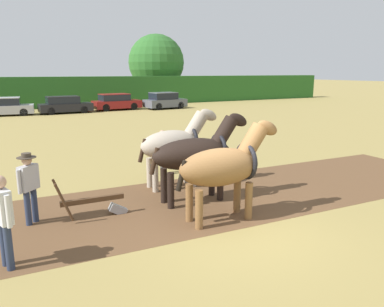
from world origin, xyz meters
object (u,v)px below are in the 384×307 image
(farmer_at_plow, at_px, (29,183))
(farmer_onlooker_left, at_px, (3,215))
(draft_horse_lead_left, at_px, (224,166))
(parked_car_center_right, at_px, (165,101))
(draft_horse_trail_left, at_px, (175,144))
(plow, at_px, (99,204))
(draft_horse_lead_right, at_px, (197,153))
(farmer_beside_team, at_px, (162,149))
(parked_car_center_left, at_px, (65,105))
(parked_car_center, at_px, (116,102))
(parked_car_left, at_px, (6,107))
(tree_center, at_px, (156,62))

(farmer_at_plow, bearing_deg, farmer_onlooker_left, -59.24)
(draft_horse_lead_left, xyz_separation_m, parked_car_center_right, (9.47, 25.95, -0.58))
(draft_horse_trail_left, distance_m, plow, 3.22)
(draft_horse_lead_right, distance_m, farmer_at_plow, 4.20)
(farmer_at_plow, relative_size, farmer_beside_team, 1.10)
(parked_car_center_left, distance_m, parked_car_center, 4.72)
(plow, xyz_separation_m, farmer_onlooker_left, (-2.06, -1.70, 0.70))
(parked_car_center_left, bearing_deg, plow, -99.51)
(draft_horse_trail_left, xyz_separation_m, parked_car_center_left, (0.28, 23.23, -0.64))
(draft_horse_lead_left, distance_m, farmer_onlooker_left, 4.71)
(draft_horse_lead_right, height_order, parked_car_center_right, draft_horse_lead_right)
(draft_horse_trail_left, relative_size, parked_car_center_right, 0.65)
(farmer_onlooker_left, relative_size, parked_car_left, 0.42)
(tree_center, height_order, plow, tree_center)
(parked_car_left, distance_m, parked_car_center, 9.18)
(draft_horse_trail_left, relative_size, plow, 1.54)
(farmer_at_plow, bearing_deg, parked_car_left, 136.51)
(plow, bearing_deg, parked_car_center, 74.53)
(draft_horse_lead_right, xyz_separation_m, draft_horse_trail_left, (0.03, 1.47, -0.01))
(draft_horse_lead_right, distance_m, draft_horse_trail_left, 1.47)
(draft_horse_lead_right, relative_size, draft_horse_trail_left, 1.12)
(parked_car_center, relative_size, parked_car_center_right, 1.07)
(parked_car_left, bearing_deg, draft_horse_lead_left, -75.56)
(parked_car_center_right, bearing_deg, draft_horse_lead_left, -117.93)
(plow, bearing_deg, draft_horse_lead_left, -28.83)
(plow, relative_size, parked_car_center_right, 0.42)
(plow, height_order, farmer_at_plow, farmer_at_plow)
(farmer_at_plow, distance_m, parked_car_center_right, 27.70)
(draft_horse_trail_left, xyz_separation_m, farmer_at_plow, (-4.20, -1.12, -0.35))
(farmer_beside_team, height_order, farmer_onlooker_left, farmer_onlooker_left)
(plow, height_order, farmer_beside_team, farmer_beside_team)
(draft_horse_lead_right, height_order, parked_car_left, draft_horse_lead_right)
(parked_car_center_left, bearing_deg, draft_horse_lead_right, -93.32)
(parked_car_center, bearing_deg, plow, -111.13)
(tree_center, xyz_separation_m, farmer_at_plow, (-17.04, -34.68, -3.57))
(draft_horse_trail_left, distance_m, parked_car_center, 24.46)
(parked_car_left, height_order, parked_car_center_right, parked_car_center_right)
(tree_center, distance_m, farmer_at_plow, 38.81)
(tree_center, bearing_deg, parked_car_center, -129.43)
(tree_center, relative_size, parked_car_center, 1.79)
(tree_center, distance_m, draft_horse_trail_left, 36.07)
(parked_car_center_left, relative_size, parked_car_center, 0.99)
(parked_car_center_left, xyz_separation_m, parked_car_center, (4.66, 0.72, 0.03))
(parked_car_left, distance_m, parked_car_center_right, 13.64)
(farmer_onlooker_left, bearing_deg, draft_horse_trail_left, 15.14)
(parked_car_center_left, bearing_deg, draft_horse_lead_left, -93.36)
(draft_horse_lead_left, bearing_deg, draft_horse_lead_right, 89.84)
(tree_center, relative_size, draft_horse_lead_left, 2.85)
(draft_horse_lead_right, height_order, parked_car_center_left, draft_horse_lead_right)
(parked_car_left, height_order, parked_car_center, parked_car_center)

